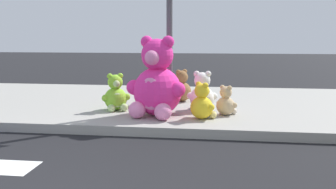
% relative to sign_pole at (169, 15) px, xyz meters
% --- Properties ---
extents(sidewalk, '(28.00, 4.40, 0.15)m').
position_rel_sign_pole_xyz_m(sidewalk, '(-1.00, 0.80, -1.77)').
color(sidewalk, '#9E9B93').
rests_on(sidewalk, ground_plane).
extents(sign_pole, '(0.56, 0.11, 3.20)m').
position_rel_sign_pole_xyz_m(sign_pole, '(0.00, 0.00, 0.00)').
color(sign_pole, '#4C4C51').
rests_on(sign_pole, sidewalk).
extents(plush_pink_large, '(1.02, 0.94, 1.34)m').
position_rel_sign_pole_xyz_m(plush_pink_large, '(-0.14, -0.59, -1.16)').
color(plush_pink_large, '#F22D93').
rests_on(plush_pink_large, sidewalk).
extents(plush_brown, '(0.48, 0.47, 0.66)m').
position_rel_sign_pole_xyz_m(plush_brown, '(0.14, 0.80, -1.43)').
color(plush_brown, olive).
rests_on(plush_brown, sidewalk).
extents(plush_yellow, '(0.43, 0.43, 0.60)m').
position_rel_sign_pole_xyz_m(plush_yellow, '(0.63, -0.72, -1.46)').
color(plush_yellow, yellow).
rests_on(plush_yellow, sidewalk).
extents(plush_red, '(0.48, 0.45, 0.63)m').
position_rel_sign_pole_xyz_m(plush_red, '(-0.48, 0.28, -1.44)').
color(plush_red, red).
rests_on(plush_red, sidewalk).
extents(plush_tan, '(0.36, 0.37, 0.51)m').
position_rel_sign_pole_xyz_m(plush_tan, '(1.02, -0.38, -1.49)').
color(plush_tan, tan).
rests_on(plush_tan, sidewalk).
extents(plush_white, '(0.56, 0.49, 0.72)m').
position_rel_sign_pole_xyz_m(plush_white, '(0.60, -0.05, -1.41)').
color(plush_white, white).
rests_on(plush_white, sidewalk).
extents(plush_lime, '(0.48, 0.48, 0.67)m').
position_rel_sign_pole_xyz_m(plush_lime, '(-0.95, -0.24, -1.43)').
color(plush_lime, '#8CD133').
rests_on(plush_lime, sidewalk).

